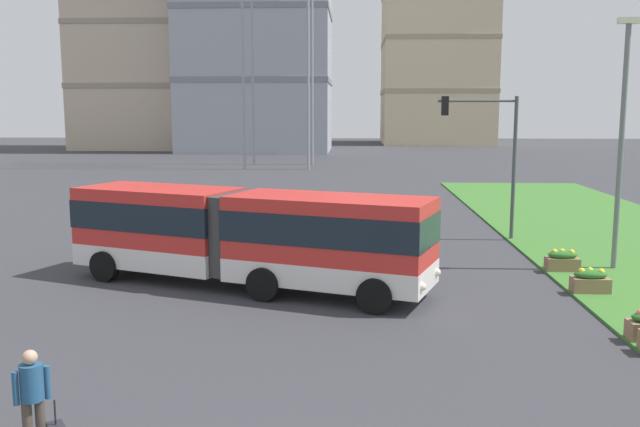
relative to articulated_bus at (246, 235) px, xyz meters
name	(u,v)px	position (x,y,z in m)	size (l,w,h in m)	color
articulated_bus	(246,235)	(0.00, 0.00, 0.00)	(11.89, 6.45, 3.00)	red
car_maroon_sedan	(163,234)	(-4.03, 5.00, -0.90)	(4.49, 2.20, 1.58)	maroon
pedestrian_crossing	(32,394)	(-1.77, -10.81, -0.65)	(0.49, 0.38, 1.74)	#4C4238
flower_planter_4	(590,281)	(10.51, -0.41, -1.23)	(1.10, 0.56, 0.74)	#937051
flower_planter_5	(562,260)	(10.51, 2.44, -1.23)	(1.10, 0.56, 0.74)	#937051
traffic_light_far_right	(490,143)	(9.07, 8.44, 2.50)	(3.34, 0.28, 6.09)	#474C51
streetlight_median	(622,134)	(12.41, 2.91, 3.06)	(0.70, 0.28, 8.55)	slate
apartment_tower_centre	(437,19)	(16.68, 96.01, 18.58)	(17.56, 18.68, 40.42)	beige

